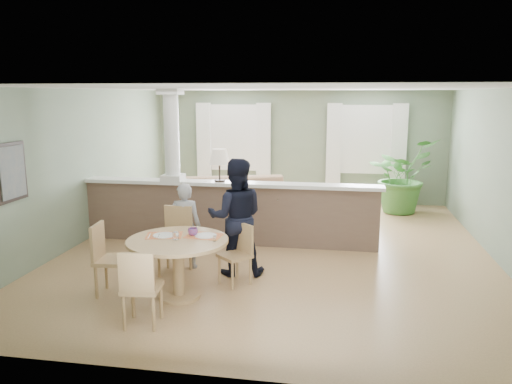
% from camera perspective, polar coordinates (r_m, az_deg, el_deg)
% --- Properties ---
extents(ground, '(8.00, 8.00, 0.00)m').
position_cam_1_polar(ground, '(8.61, 2.46, -6.53)').
color(ground, tan).
rests_on(ground, ground).
extents(room_shell, '(7.02, 8.02, 2.71)m').
position_cam_1_polar(room_shell, '(8.87, 2.89, 5.95)').
color(room_shell, gray).
rests_on(room_shell, ground).
extents(pony_wall, '(5.32, 0.38, 2.70)m').
position_cam_1_polar(pony_wall, '(8.79, -3.73, -1.40)').
color(pony_wall, brown).
rests_on(pony_wall, ground).
extents(sofa, '(3.42, 2.14, 0.93)m').
position_cam_1_polar(sofa, '(10.04, -3.38, -1.21)').
color(sofa, '#926C4F').
rests_on(sofa, ground).
extents(houseplant, '(1.95, 1.97, 1.65)m').
position_cam_1_polar(houseplant, '(11.56, 16.25, 1.80)').
color(houseplant, '#376E2C').
rests_on(houseplant, ground).
extents(dining_table, '(1.30, 1.30, 0.89)m').
position_cam_1_polar(dining_table, '(6.53, -8.85, -6.69)').
color(dining_table, tan).
rests_on(dining_table, ground).
extents(chair_far_boy, '(0.45, 0.45, 0.98)m').
position_cam_1_polar(chair_far_boy, '(7.49, -9.12, -5.04)').
color(chair_far_boy, tan).
rests_on(chair_far_boy, ground).
extents(chair_far_man, '(0.54, 0.54, 0.84)m').
position_cam_1_polar(chair_far_man, '(6.99, -2.00, -6.75)').
color(chair_far_man, tan).
rests_on(chair_far_man, ground).
extents(chair_near, '(0.46, 0.46, 0.92)m').
position_cam_1_polar(chair_near, '(5.83, -13.11, -10.32)').
color(chair_near, tan).
rests_on(chair_near, ground).
extents(chair_side, '(0.47, 0.47, 0.95)m').
position_cam_1_polar(chair_side, '(6.88, -16.64, -6.99)').
color(chair_side, tan).
rests_on(chair_side, ground).
extents(child_person, '(0.52, 0.38, 1.31)m').
position_cam_1_polar(child_person, '(7.62, -8.11, -3.84)').
color(child_person, '#939498').
rests_on(child_person, ground).
extents(man_person, '(0.94, 0.80, 1.72)m').
position_cam_1_polar(man_person, '(7.24, -2.30, -2.88)').
color(man_person, black).
rests_on(man_person, ground).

